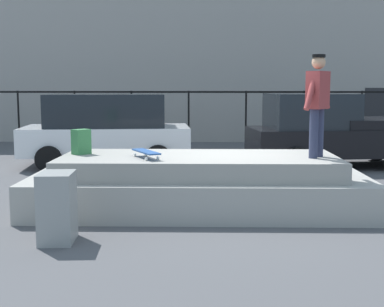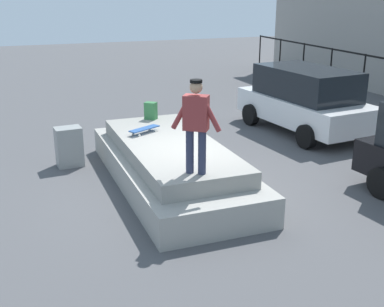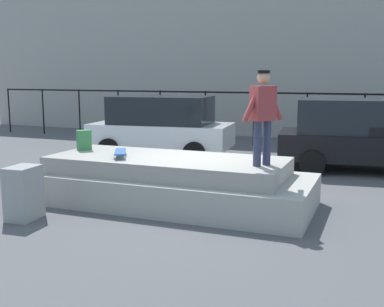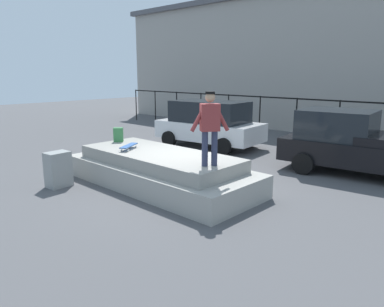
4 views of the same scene
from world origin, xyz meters
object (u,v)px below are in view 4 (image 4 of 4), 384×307
object	(u,v)px
backpack	(118,135)
utility_box	(58,169)
skateboard	(129,146)
car_black_pickup_mid	(358,143)
car_white_hatchback_near	(209,123)
skateboarder	(210,124)

from	to	relation	value
backpack	utility_box	size ratio (longest dim) A/B	0.45
skateboard	car_black_pickup_mid	xyz separation A→B (m)	(4.28, 5.17, -0.09)
skateboard	car_white_hatchback_near	bearing A→B (deg)	106.99
car_white_hatchback_near	utility_box	bearing A→B (deg)	-85.12
backpack	car_white_hatchback_near	size ratio (longest dim) A/B	0.10
skateboarder	utility_box	xyz separation A→B (m)	(-3.79, -1.73, -1.40)
car_white_hatchback_near	backpack	bearing A→B (deg)	-84.65
car_white_hatchback_near	utility_box	xyz separation A→B (m)	(0.58, -6.83, -0.50)
backpack	car_white_hatchback_near	distance (m)	4.80
backpack	utility_box	distance (m)	2.17
car_white_hatchback_near	car_black_pickup_mid	distance (m)	5.89
skateboarder	car_black_pickup_mid	bearing A→B (deg)	73.13
skateboarder	car_white_hatchback_near	size ratio (longest dim) A/B	0.37
skateboarder	backpack	xyz separation A→B (m)	(-3.93, 0.33, -0.74)
skateboarder	utility_box	bearing A→B (deg)	-155.47
skateboarder	car_black_pickup_mid	world-z (taller)	skateboarder
utility_box	backpack	bearing A→B (deg)	89.78
backpack	car_black_pickup_mid	bearing A→B (deg)	172.34
car_white_hatchback_near	car_black_pickup_mid	bearing A→B (deg)	-1.00
skateboarder	utility_box	world-z (taller)	skateboarder
skateboarder	skateboard	size ratio (longest dim) A/B	2.11
skateboarder	utility_box	size ratio (longest dim) A/B	1.77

